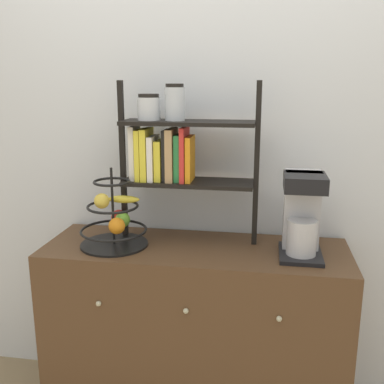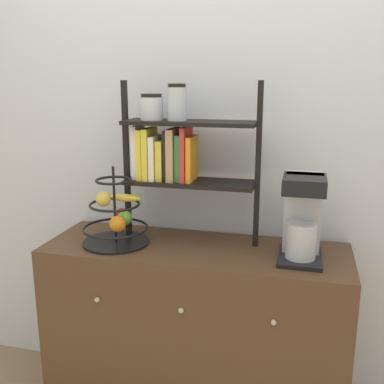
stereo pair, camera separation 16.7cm
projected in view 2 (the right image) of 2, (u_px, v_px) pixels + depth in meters
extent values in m
cube|color=silver|center=(209.00, 151.00, 2.26)|extent=(7.00, 0.05, 2.60)
cube|color=#4C331E|center=(195.00, 333.00, 2.20)|extent=(1.42, 0.48, 0.89)
sphere|color=#B2AD8C|center=(97.00, 300.00, 2.00)|extent=(0.02, 0.02, 0.02)
sphere|color=#B2AD8C|center=(181.00, 311.00, 1.91)|extent=(0.02, 0.02, 0.02)
sphere|color=#B2AD8C|center=(274.00, 323.00, 1.81)|extent=(0.02, 0.02, 0.02)
cube|color=black|center=(300.00, 257.00, 1.95)|extent=(0.18, 0.25, 0.02)
cube|color=#B7B7BC|center=(303.00, 212.00, 1.97)|extent=(0.16, 0.10, 0.35)
cylinder|color=#B7B7BC|center=(301.00, 240.00, 1.91)|extent=(0.13, 0.13, 0.16)
cube|color=black|center=(304.00, 184.00, 1.86)|extent=(0.18, 0.20, 0.07)
cylinder|color=black|center=(116.00, 242.00, 2.15)|extent=(0.32, 0.32, 0.01)
cylinder|color=black|center=(115.00, 204.00, 2.10)|extent=(0.01, 0.01, 0.36)
torus|color=black|center=(116.00, 228.00, 2.13)|extent=(0.31, 0.31, 0.01)
torus|color=black|center=(115.00, 204.00, 2.10)|extent=(0.24, 0.24, 0.01)
torus|color=black|center=(114.00, 180.00, 2.07)|extent=(0.17, 0.17, 0.01)
sphere|color=red|center=(122.00, 215.00, 2.20)|extent=(0.07, 0.07, 0.07)
sphere|color=#6BAD33|center=(125.00, 218.00, 2.16)|extent=(0.07, 0.07, 0.07)
sphere|color=orange|center=(118.00, 224.00, 2.07)|extent=(0.08, 0.08, 0.08)
ellipsoid|color=yellow|center=(126.00, 198.00, 2.13)|extent=(0.15, 0.04, 0.04)
sphere|color=gold|center=(103.00, 199.00, 2.06)|extent=(0.07, 0.07, 0.07)
cube|color=black|center=(127.00, 160.00, 2.17)|extent=(0.02, 0.02, 0.76)
cube|color=black|center=(258.00, 167.00, 2.02)|extent=(0.02, 0.02, 0.76)
cube|color=black|center=(190.00, 182.00, 2.12)|extent=(0.61, 0.20, 0.02)
cube|color=black|center=(190.00, 123.00, 2.05)|extent=(0.61, 0.20, 0.02)
cube|color=white|center=(138.00, 152.00, 2.15)|extent=(0.02, 0.13, 0.25)
cube|color=yellow|center=(144.00, 154.00, 2.14)|extent=(0.02, 0.15, 0.24)
cube|color=yellow|center=(150.00, 153.00, 2.14)|extent=(0.03, 0.16, 0.24)
cube|color=white|center=(156.00, 157.00, 2.13)|extent=(0.03, 0.16, 0.21)
cube|color=yellow|center=(163.00, 160.00, 2.13)|extent=(0.03, 0.14, 0.19)
cube|color=black|center=(168.00, 155.00, 2.11)|extent=(0.02, 0.12, 0.24)
cube|color=tan|center=(174.00, 154.00, 2.11)|extent=(0.03, 0.16, 0.24)
cube|color=#2D8C47|center=(181.00, 157.00, 2.10)|extent=(0.03, 0.13, 0.22)
cube|color=red|center=(186.00, 154.00, 2.09)|extent=(0.02, 0.16, 0.25)
cube|color=orange|center=(192.00, 159.00, 2.09)|extent=(0.02, 0.15, 0.21)
cylinder|color=silver|center=(152.00, 109.00, 2.08)|extent=(0.11, 0.11, 0.10)
cylinder|color=black|center=(151.00, 95.00, 2.07)|extent=(0.10, 0.10, 0.02)
cylinder|color=silver|center=(177.00, 104.00, 2.05)|extent=(0.09, 0.09, 0.15)
cylinder|color=black|center=(177.00, 85.00, 2.03)|extent=(0.08, 0.08, 0.02)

